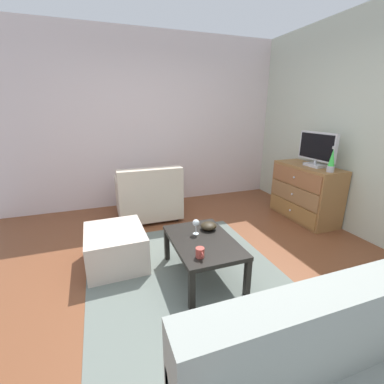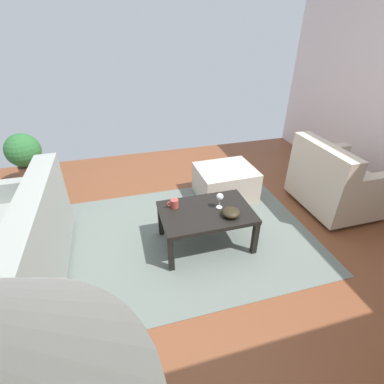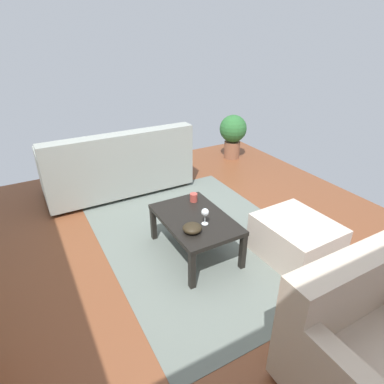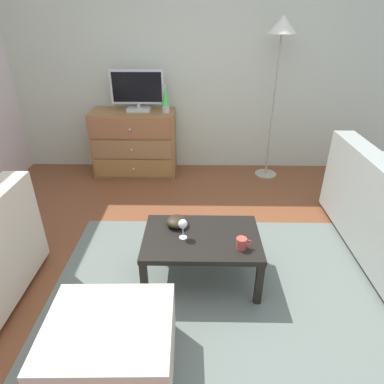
% 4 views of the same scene
% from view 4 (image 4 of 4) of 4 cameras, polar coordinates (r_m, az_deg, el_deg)
% --- Properties ---
extents(ground_plane, '(5.25, 5.01, 0.05)m').
position_cam_4_polar(ground_plane, '(2.79, 0.82, -14.21)').
color(ground_plane, brown).
extents(wall_accent_rear, '(5.25, 0.12, 2.79)m').
position_cam_4_polar(wall_accent_rear, '(4.35, 1.09, 22.13)').
color(wall_accent_rear, beige).
rests_on(wall_accent_rear, ground_plane).
extents(area_rug, '(2.60, 1.90, 0.01)m').
position_cam_4_polar(area_rug, '(2.64, 5.35, -16.67)').
color(area_rug, slate).
rests_on(area_rug, ground_plane).
extents(dresser, '(1.03, 0.49, 0.82)m').
position_cam_4_polar(dresser, '(4.34, -9.78, 8.34)').
color(dresser, olive).
rests_on(dresser, ground_plane).
extents(tv, '(0.64, 0.18, 0.48)m').
position_cam_4_polar(tv, '(4.17, -9.37, 17.07)').
color(tv, silver).
rests_on(tv, dresser).
extents(lava_lamp, '(0.09, 0.09, 0.33)m').
position_cam_4_polar(lava_lamp, '(4.08, -4.57, 15.58)').
color(lava_lamp, '#B7B7BC').
rests_on(lava_lamp, dresser).
extents(coffee_table, '(0.88, 0.58, 0.40)m').
position_cam_4_polar(coffee_table, '(2.52, 1.76, -8.57)').
color(coffee_table, black).
rests_on(coffee_table, ground_plane).
extents(wine_glass, '(0.07, 0.07, 0.16)m').
position_cam_4_polar(wine_glass, '(2.41, -1.48, -5.67)').
color(wine_glass, silver).
rests_on(wine_glass, coffee_table).
extents(mug, '(0.11, 0.08, 0.08)m').
position_cam_4_polar(mug, '(2.37, 8.73, -8.78)').
color(mug, '#B4453B').
rests_on(mug, coffee_table).
extents(bowl_decorative, '(0.17, 0.17, 0.08)m').
position_cam_4_polar(bowl_decorative, '(2.59, -2.54, -5.11)').
color(bowl_decorative, black).
rests_on(bowl_decorative, coffee_table).
extents(ottoman, '(0.72, 0.62, 0.39)m').
position_cam_4_polar(ottoman, '(2.12, -13.65, -24.70)').
color(ottoman, beige).
rests_on(ottoman, ground_plane).
extents(standing_lamp, '(0.32, 0.32, 1.87)m').
position_cam_4_polar(standing_lamp, '(4.07, 15.20, 23.76)').
color(standing_lamp, '#A59E8C').
rests_on(standing_lamp, ground_plane).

